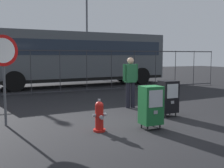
{
  "coord_description": "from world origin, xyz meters",
  "views": [
    {
      "loc": [
        -3.02,
        -6.12,
        1.73
      ],
      "look_at": [
        0.3,
        1.2,
        0.9
      ],
      "focal_mm": 44.28,
      "sensor_mm": 36.0,
      "label": 1
    }
  ],
  "objects": [
    {
      "name": "bus_near",
      "position": [
        1.73,
        9.27,
        1.71
      ],
      "size": [
        10.65,
        3.35,
        3.0
      ],
      "rotation": [
        0.0,
        0.0,
        0.07
      ],
      "color": "#4C5156",
      "rests_on": "ground_plane"
    },
    {
      "name": "ground_plane",
      "position": [
        0.0,
        0.0,
        0.0
      ],
      "size": [
        60.0,
        60.0,
        0.0
      ],
      "primitive_type": "plane",
      "color": "black"
    },
    {
      "name": "fence_barrier",
      "position": [
        -0.0,
        6.27,
        1.02
      ],
      "size": [
        18.03,
        0.04,
        2.0
      ],
      "color": "#2D2D33",
      "rests_on": "ground_plane"
    },
    {
      "name": "stop_sign",
      "position": [
        -2.65,
        1.06,
        1.6
      ],
      "size": [
        0.71,
        0.31,
        2.23
      ],
      "color": "#4C4F54",
      "rests_on": "ground_plane"
    },
    {
      "name": "pedestrian",
      "position": [
        1.28,
        1.89,
        0.95
      ],
      "size": [
        0.55,
        0.22,
        1.67
      ],
      "color": "black",
      "rests_on": "ground_plane"
    },
    {
      "name": "newspaper_box_primary",
      "position": [
        1.64,
        0.29,
        0.57
      ],
      "size": [
        0.48,
        0.42,
        1.02
      ],
      "color": "black",
      "rests_on": "ground_plane"
    },
    {
      "name": "fire_hydrant",
      "position": [
        -0.73,
        -0.37,
        0.35
      ],
      "size": [
        0.33,
        0.32,
        0.75
      ],
      "color": "red",
      "rests_on": "ground_plane"
    },
    {
      "name": "newspaper_box_secondary",
      "position": [
        0.46,
        -0.67,
        0.57
      ],
      "size": [
        0.48,
        0.42,
        1.02
      ],
      "color": "black",
      "rests_on": "ground_plane"
    },
    {
      "name": "street_light_near_right",
      "position": [
        3.94,
        13.8,
        4.76
      ],
      "size": [
        0.32,
        0.32,
        8.36
      ],
      "color": "#4C4F54",
      "rests_on": "ground_plane"
    }
  ]
}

